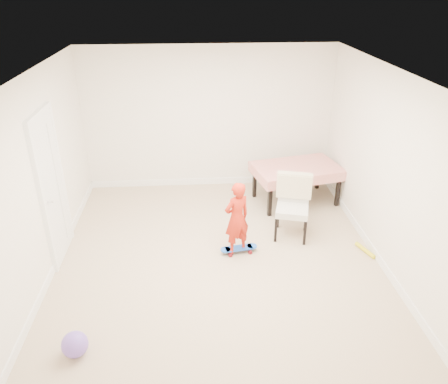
{
  "coord_description": "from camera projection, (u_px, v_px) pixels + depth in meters",
  "views": [
    {
      "loc": [
        -0.3,
        -5.15,
        3.61
      ],
      "look_at": [
        0.1,
        0.2,
        0.95
      ],
      "focal_mm": 35.0,
      "sensor_mm": 36.0,
      "label": 1
    }
  ],
  "objects": [
    {
      "name": "ground",
      "position": [
        218.0,
        258.0,
        6.23
      ],
      "size": [
        5.0,
        5.0,
        0.0
      ],
      "primitive_type": "plane",
      "color": "tan",
      "rests_on": "ground"
    },
    {
      "name": "ceiling",
      "position": [
        217.0,
        75.0,
        5.08
      ],
      "size": [
        4.5,
        5.0,
        0.04
      ],
      "primitive_type": "cube",
      "color": "white",
      "rests_on": "wall_back"
    },
    {
      "name": "wall_back",
      "position": [
        209.0,
        119.0,
        7.87
      ],
      "size": [
        4.5,
        0.04,
        2.6
      ],
      "primitive_type": "cube",
      "color": "white",
      "rests_on": "ground"
    },
    {
      "name": "wall_front",
      "position": [
        237.0,
        303.0,
        3.43
      ],
      "size": [
        4.5,
        0.04,
        2.6
      ],
      "primitive_type": "cube",
      "color": "white",
      "rests_on": "ground"
    },
    {
      "name": "wall_left",
      "position": [
        41.0,
        180.0,
        5.5
      ],
      "size": [
        0.04,
        5.0,
        2.6
      ],
      "primitive_type": "cube",
      "color": "white",
      "rests_on": "ground"
    },
    {
      "name": "wall_right",
      "position": [
        385.0,
        170.0,
        5.8
      ],
      "size": [
        0.04,
        5.0,
        2.6
      ],
      "primitive_type": "cube",
      "color": "white",
      "rests_on": "ground"
    },
    {
      "name": "door",
      "position": [
        52.0,
        189.0,
        5.89
      ],
      "size": [
        0.11,
        0.94,
        2.11
      ],
      "primitive_type": "cube",
      "color": "white",
      "rests_on": "ground"
    },
    {
      "name": "baseboard_back",
      "position": [
        210.0,
        181.0,
        8.43
      ],
      "size": [
        4.5,
        0.02,
        0.12
      ],
      "primitive_type": "cube",
      "color": "white",
      "rests_on": "ground"
    },
    {
      "name": "baseboard_left",
      "position": [
        57.0,
        261.0,
        6.05
      ],
      "size": [
        0.02,
        5.0,
        0.12
      ],
      "primitive_type": "cube",
      "color": "white",
      "rests_on": "ground"
    },
    {
      "name": "baseboard_right",
      "position": [
        371.0,
        248.0,
        6.35
      ],
      "size": [
        0.02,
        5.0,
        0.12
      ],
      "primitive_type": "cube",
      "color": "white",
      "rests_on": "ground"
    },
    {
      "name": "dining_table",
      "position": [
        296.0,
        184.0,
        7.66
      ],
      "size": [
        1.61,
        1.2,
        0.67
      ],
      "primitive_type": null,
      "rotation": [
        0.0,
        0.0,
        0.21
      ],
      "color": "#AD1709",
      "rests_on": "ground"
    },
    {
      "name": "dining_chair",
      "position": [
        292.0,
        208.0,
        6.56
      ],
      "size": [
        0.67,
        0.73,
        0.97
      ],
      "primitive_type": null,
      "rotation": [
        0.0,
        0.0,
        -0.27
      ],
      "color": "white",
      "rests_on": "ground"
    },
    {
      "name": "skateboard",
      "position": [
        239.0,
        250.0,
        6.34
      ],
      "size": [
        0.57,
        0.28,
        0.08
      ],
      "primitive_type": null,
      "rotation": [
        0.0,
        0.0,
        0.16
      ],
      "color": "blue",
      "rests_on": "ground"
    },
    {
      "name": "child",
      "position": [
        237.0,
        220.0,
        6.1
      ],
      "size": [
        0.47,
        0.42,
        1.09
      ],
      "primitive_type": "imported",
      "rotation": [
        0.0,
        0.0,
        3.62
      ],
      "color": "red",
      "rests_on": "ground"
    },
    {
      "name": "balloon",
      "position": [
        75.0,
        344.0,
        4.58
      ],
      "size": [
        0.28,
        0.28,
        0.28
      ],
      "primitive_type": "sphere",
      "color": "#7352C6",
      "rests_on": "ground"
    },
    {
      "name": "foam_toy",
      "position": [
        365.0,
        250.0,
        6.35
      ],
      "size": [
        0.19,
        0.4,
        0.06
      ],
      "primitive_type": "cylinder",
      "rotation": [
        1.57,
        0.0,
        0.33
      ],
      "color": "yellow",
      "rests_on": "ground"
    }
  ]
}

